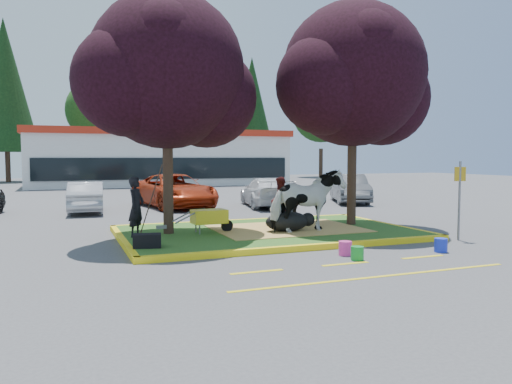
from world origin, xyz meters
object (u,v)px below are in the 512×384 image
object	(u,v)px
sign_post	(460,193)
car_silver	(86,197)
cow	(307,201)
calf	(287,222)
bucket_blue	(441,245)
wheelbarrow	(210,217)
handler	(136,207)
bucket_pink	(345,248)
bucket_green	(357,253)

from	to	relation	value
sign_post	car_silver	bearing A→B (deg)	152.30
cow	calf	bearing A→B (deg)	50.37
calf	bucket_blue	xyz separation A→B (m)	(2.42, -3.39, -0.27)
wheelbarrow	car_silver	xyz separation A→B (m)	(-2.89, 8.03, 0.03)
bucket_blue	cow	bearing A→B (deg)	122.43
cow	wheelbarrow	distance (m)	2.74
calf	wheelbarrow	distance (m)	2.19
handler	bucket_pink	xyz separation A→B (m)	(4.19, -3.52, -0.78)
calf	bucket_pink	bearing A→B (deg)	-94.43
cow	bucket_green	xyz separation A→B (m)	(-0.39, -3.18, -0.88)
sign_post	bucket_blue	size ratio (longest dim) A/B	6.54
wheelbarrow	bucket_blue	bearing A→B (deg)	-45.24
bucket_blue	wheelbarrow	bearing A→B (deg)	138.65
bucket_green	handler	bearing A→B (deg)	135.51
wheelbarrow	bucket_pink	size ratio (longest dim) A/B	5.25
calf	wheelbarrow	xyz separation A→B (m)	(-2.10, 0.59, 0.16)
cow	handler	distance (m)	4.63
bucket_pink	car_silver	size ratio (longest dim) A/B	0.09
cow	wheelbarrow	size ratio (longest dim) A/B	1.22
bucket_blue	handler	bearing A→B (deg)	148.45
handler	wheelbarrow	bearing A→B (deg)	-56.48
calf	bucket_green	distance (m)	3.49
calf	bucket_blue	bearing A→B (deg)	-60.90
wheelbarrow	handler	bearing A→B (deg)	175.65
cow	calf	world-z (taller)	cow
bucket_pink	car_silver	bearing A→B (deg)	113.82
cow	bucket_pink	world-z (taller)	cow
calf	bucket_green	xyz separation A→B (m)	(0.06, -3.47, -0.28)
handler	bucket_pink	size ratio (longest dim) A/B	4.86
cow	wheelbarrow	world-z (taller)	cow
cow	handler	bearing A→B (deg)	72.46
bucket_green	car_silver	xyz separation A→B (m)	(-5.06, 12.09, 0.47)
bucket_green	bucket_blue	size ratio (longest dim) A/B	0.93
bucket_green	bucket_pink	distance (m)	0.56
cow	sign_post	world-z (taller)	sign_post
handler	bucket_blue	size ratio (longest dim) A/B	4.84
bucket_pink	wheelbarrow	bearing A→B (deg)	122.13
bucket_blue	car_silver	size ratio (longest dim) A/B	0.09
wheelbarrow	bucket_green	size ratio (longest dim) A/B	5.65
calf	bucket_pink	xyz separation A→B (m)	(0.10, -2.92, -0.27)
bucket_green	bucket_blue	world-z (taller)	bucket_blue
bucket_blue	car_silver	xyz separation A→B (m)	(-7.41, 12.01, 0.46)
bucket_green	bucket_pink	xyz separation A→B (m)	(0.04, 0.56, 0.01)
cow	handler	world-z (taller)	cow
cow	bucket_blue	world-z (taller)	cow
cow	bucket_pink	distance (m)	2.78
calf	car_silver	size ratio (longest dim) A/B	0.34
handler	cow	bearing A→B (deg)	-67.25
cow	sign_post	xyz separation A→B (m)	(3.60, -1.93, 0.26)
bucket_blue	bucket_green	bearing A→B (deg)	-178.02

